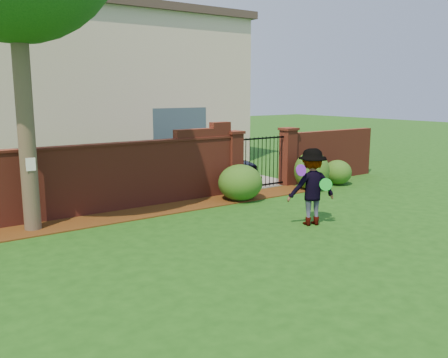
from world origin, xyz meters
TOP-DOWN VIEW (x-y plane):
  - ground at (0.00, 0.00)m, footprint 80.00×80.00m
  - mulch_bed at (-0.95, 3.34)m, footprint 11.10×1.08m
  - brick_wall at (-2.01, 4.00)m, footprint 8.70×0.31m
  - brick_wall_return at (6.60, 4.00)m, footprint 4.00×0.25m
  - pillar_left at (2.40, 4.00)m, footprint 0.50×0.50m
  - pillar_right at (4.60, 4.00)m, footprint 0.50×0.50m
  - iron_gate at (3.50, 4.00)m, footprint 1.78×0.03m
  - driveway at (3.50, 8.00)m, footprint 3.20×8.00m
  - house at (1.00, 12.00)m, footprint 12.40×6.40m
  - car at (3.06, 6.06)m, footprint 1.82×4.06m
  - paper_notice at (-3.60, 3.21)m, footprint 0.20×0.01m
  - shrub_left at (1.95, 3.08)m, footprint 1.25×1.25m
  - shrub_middle at (4.65, 2.96)m, footprint 1.10×1.10m
  - shrub_right at (5.99, 3.10)m, footprint 0.92×0.92m
  - man at (1.75, 0.13)m, footprint 1.30×1.01m
  - frisbee_purple at (1.34, 0.08)m, footprint 0.27×0.11m
  - frisbee_green at (1.87, -0.17)m, footprint 0.24×0.25m

SIDE VIEW (x-z plane):
  - ground at x=0.00m, z-range -0.01..0.00m
  - driveway at x=3.50m, z-range 0.00..0.01m
  - mulch_bed at x=-0.95m, z-range 0.00..0.03m
  - shrub_right at x=5.99m, z-range 0.00..0.81m
  - shrub_left at x=1.95m, z-range 0.00..1.02m
  - shrub_middle at x=4.65m, z-range 0.00..1.20m
  - car at x=3.06m, z-range 0.00..1.35m
  - brick_wall_return at x=6.60m, z-range 0.00..1.70m
  - iron_gate at x=3.50m, z-range 0.05..1.65m
  - man at x=1.75m, z-range 0.00..1.77m
  - brick_wall at x=-2.01m, z-range -0.15..2.01m
  - pillar_left at x=2.40m, z-range 0.02..1.90m
  - pillar_right at x=4.60m, z-range 0.02..1.90m
  - frisbee_green at x=1.87m, z-range 0.84..1.12m
  - frisbee_purple at x=1.34m, z-range 1.19..1.45m
  - paper_notice at x=-3.60m, z-range 1.36..1.64m
  - house at x=1.00m, z-range 0.01..6.31m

